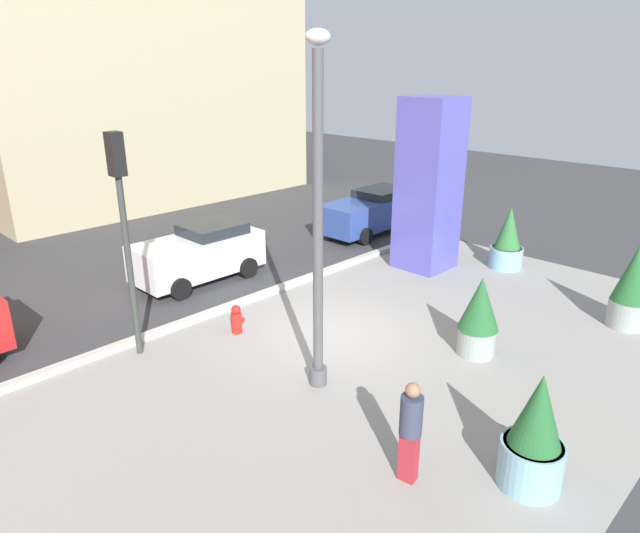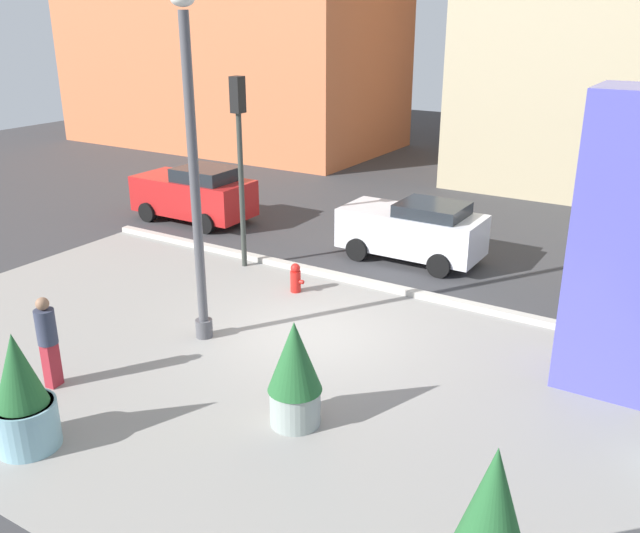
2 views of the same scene
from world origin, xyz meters
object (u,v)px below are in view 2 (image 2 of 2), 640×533
art_pillar_blue (623,245)px  car_curb_east (195,194)px  potted_plant_near_right (22,398)px  traffic_light_corner (240,144)px  car_curb_west (413,230)px  lamp_post (195,183)px  potted_plant_curbside (490,531)px  fire_hydrant (296,278)px  pedestrian_on_sidewalk (48,337)px  potted_plant_mid_plaza (295,373)px

art_pillar_blue → car_curb_east: (-13.55, 3.91, -1.78)m
potted_plant_near_right → traffic_light_corner: traffic_light_corner is taller
art_pillar_blue → car_curb_west: size_ratio=1.38×
lamp_post → car_curb_east: bearing=132.6°
potted_plant_near_right → car_curb_east: (-6.17, 10.97, 0.03)m
potted_plant_curbside → traffic_light_corner: traffic_light_corner is taller
potted_plant_curbside → car_curb_west: bearing=118.6°
potted_plant_curbside → fire_hydrant: bearing=136.5°
potted_plant_curbside → car_curb_east: potted_plant_curbside is taller
car_curb_west → pedestrian_on_sidewalk: (-2.77, -9.83, 0.13)m
potted_plant_mid_plaza → car_curb_west: size_ratio=0.48×
art_pillar_blue → traffic_light_corner: bearing=172.0°
potted_plant_mid_plaza → potted_plant_near_right: bearing=-139.3°
art_pillar_blue → potted_plant_near_right: (-7.38, -7.06, -1.81)m
art_pillar_blue → fire_hydrant: bearing=175.8°
lamp_post → pedestrian_on_sidewalk: bearing=-108.7°
pedestrian_on_sidewalk → fire_hydrant: bearing=78.0°
car_curb_west → car_curb_east: 7.70m
lamp_post → potted_plant_near_right: bearing=-87.2°
potted_plant_near_right → potted_plant_mid_plaza: 4.29m
fire_hydrant → traffic_light_corner: 3.81m
fire_hydrant → pedestrian_on_sidewalk: bearing=-102.0°
art_pillar_blue → potted_plant_curbside: 6.46m
fire_hydrant → traffic_light_corner: (-2.22, 0.80, 2.99)m
fire_hydrant → potted_plant_curbside: bearing=-43.5°
potted_plant_near_right → car_curb_west: 11.38m
pedestrian_on_sidewalk → traffic_light_corner: bearing=97.5°
potted_plant_curbside → car_curb_east: size_ratio=0.55×
art_pillar_blue → car_curb_west: art_pillar_blue is taller
potted_plant_curbside → pedestrian_on_sidewalk: 8.49m
potted_plant_near_right → traffic_light_corner: size_ratio=0.40×
potted_plant_curbside → lamp_post: bearing=153.7°
pedestrian_on_sidewalk → potted_plant_mid_plaza: bearing=16.7°
potted_plant_near_right → pedestrian_on_sidewalk: size_ratio=1.13×
potted_plant_curbside → pedestrian_on_sidewalk: potted_plant_curbside is taller
potted_plant_mid_plaza → potted_plant_curbside: size_ratio=0.86×
potted_plant_near_right → fire_hydrant: (0.06, 7.59, -0.53)m
fire_hydrant → car_curb_east: bearing=151.6°
car_curb_east → art_pillar_blue: bearing=-16.1°
potted_plant_curbside → pedestrian_on_sidewalk: (-8.47, 0.65, -0.09)m
potted_plant_mid_plaza → pedestrian_on_sidewalk: size_ratio=1.06×
lamp_post → potted_plant_near_right: (0.22, -4.48, -2.46)m
lamp_post → fire_hydrant: (0.28, 3.11, -2.99)m
lamp_post → car_curb_east: (-5.95, 6.48, -2.44)m
lamp_post → pedestrian_on_sidewalk: lamp_post is taller
potted_plant_mid_plaza → fire_hydrant: 5.79m
lamp_post → car_curb_west: bearing=75.6°
lamp_post → potted_plant_mid_plaza: size_ratio=3.65×
traffic_light_corner → pedestrian_on_sidewalk: traffic_light_corner is taller
car_curb_west → traffic_light_corner: bearing=-141.9°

